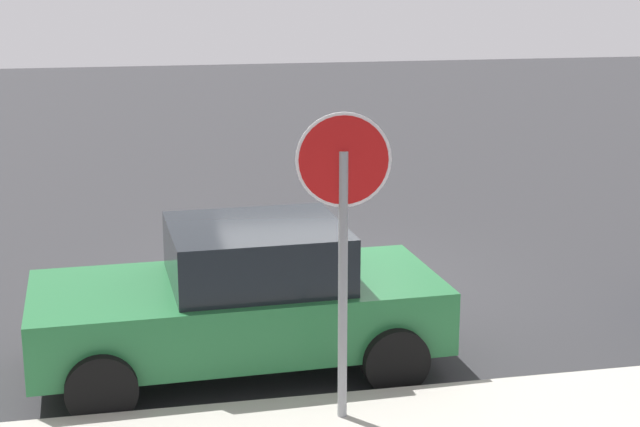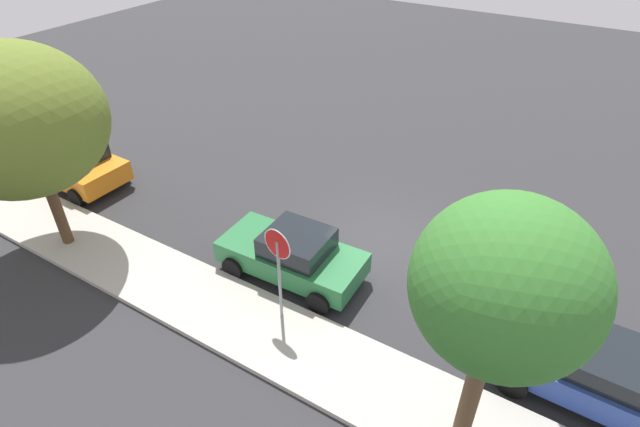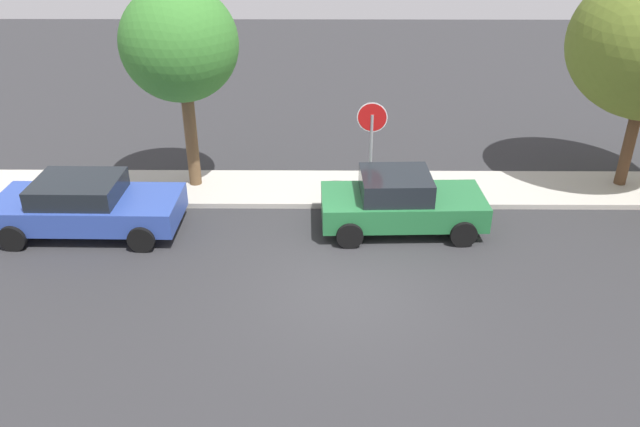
{
  "view_description": "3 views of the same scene",
  "coord_description": "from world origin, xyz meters",
  "px_view_note": "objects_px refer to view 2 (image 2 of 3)",
  "views": [
    {
      "loc": [
        2.52,
        11.77,
        3.89
      ],
      "look_at": [
        0.42,
        1.83,
        1.36
      ],
      "focal_mm": 55.0,
      "sensor_mm": 36.0,
      "label": 1
    },
    {
      "loc": [
        -4.68,
        11.18,
        9.42
      ],
      "look_at": [
        1.51,
        1.05,
        1.07
      ],
      "focal_mm": 28.0,
      "sensor_mm": 36.0,
      "label": 2
    },
    {
      "loc": [
        -0.51,
        -11.04,
        7.67
      ],
      "look_at": [
        -0.59,
        1.13,
        1.22
      ],
      "focal_mm": 35.0,
      "sensor_mm": 36.0,
      "label": 3
    }
  ],
  "objects_px": {
    "street_tree_near_corner": "(17,121)",
    "street_tree_mid_block": "(505,287)",
    "parked_car_blue": "(605,374)",
    "parked_car_orange": "(72,163)",
    "stop_sign": "(278,260)",
    "parked_car_green": "(293,254)"
  },
  "relations": [
    {
      "from": "street_tree_near_corner",
      "to": "street_tree_mid_block",
      "type": "relative_size",
      "value": 1.08
    },
    {
      "from": "street_tree_near_corner",
      "to": "parked_car_blue",
      "type": "bearing_deg",
      "value": -169.36
    },
    {
      "from": "parked_car_blue",
      "to": "parked_car_orange",
      "type": "xyz_separation_m",
      "value": [
        17.1,
        0.12,
        0.07
      ]
    },
    {
      "from": "street_tree_mid_block",
      "to": "parked_car_orange",
      "type": "bearing_deg",
      "value": -8.62
    },
    {
      "from": "parked_car_orange",
      "to": "street_tree_mid_block",
      "type": "bearing_deg",
      "value": 171.38
    },
    {
      "from": "stop_sign",
      "to": "parked_car_orange",
      "type": "distance_m",
      "value": 10.25
    },
    {
      "from": "parked_car_orange",
      "to": "street_tree_mid_block",
      "type": "distance_m",
      "value": 15.48
    },
    {
      "from": "parked_car_blue",
      "to": "stop_sign",
      "type": "bearing_deg",
      "value": 13.56
    },
    {
      "from": "parked_car_green",
      "to": "street_tree_mid_block",
      "type": "bearing_deg",
      "value": 158.33
    },
    {
      "from": "stop_sign",
      "to": "street_tree_mid_block",
      "type": "bearing_deg",
      "value": 171.98
    },
    {
      "from": "parked_car_blue",
      "to": "street_tree_mid_block",
      "type": "xyz_separation_m",
      "value": [
        2.14,
        2.39,
        3.34
      ]
    },
    {
      "from": "stop_sign",
      "to": "parked_car_orange",
      "type": "xyz_separation_m",
      "value": [
        10.06,
        -1.58,
        -1.12
      ]
    },
    {
      "from": "stop_sign",
      "to": "parked_car_green",
      "type": "relative_size",
      "value": 0.69
    },
    {
      "from": "stop_sign",
      "to": "street_tree_near_corner",
      "type": "bearing_deg",
      "value": 7.77
    },
    {
      "from": "parked_car_green",
      "to": "parked_car_blue",
      "type": "bearing_deg",
      "value": -178.66
    },
    {
      "from": "stop_sign",
      "to": "street_tree_near_corner",
      "type": "relative_size",
      "value": 0.46
    },
    {
      "from": "stop_sign",
      "to": "parked_car_orange",
      "type": "relative_size",
      "value": 0.69
    },
    {
      "from": "stop_sign",
      "to": "parked_car_green",
      "type": "distance_m",
      "value": 2.03
    },
    {
      "from": "parked_car_blue",
      "to": "street_tree_near_corner",
      "type": "distance_m",
      "value": 14.98
    },
    {
      "from": "parked_car_blue",
      "to": "street_tree_mid_block",
      "type": "distance_m",
      "value": 4.64
    },
    {
      "from": "parked_car_blue",
      "to": "parked_car_orange",
      "type": "relative_size",
      "value": 1.12
    },
    {
      "from": "parked_car_green",
      "to": "street_tree_near_corner",
      "type": "height_order",
      "value": "street_tree_near_corner"
    }
  ]
}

